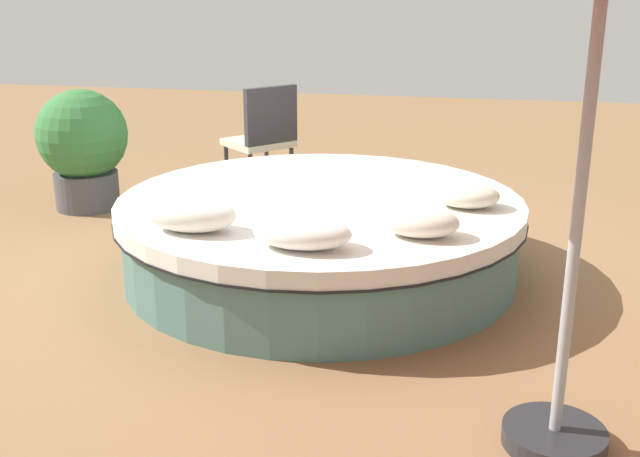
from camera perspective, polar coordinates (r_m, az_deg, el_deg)
The scene contains 8 objects.
ground_plane at distance 5.27m, azimuth 0.00°, elevation -3.21°, with size 16.00×16.00×0.00m, color olive.
round_bed at distance 5.18m, azimuth 0.00°, elevation -0.47°, with size 2.67×2.67×0.52m.
throw_pillow_0 at distance 4.49m, azimuth -9.38°, elevation 1.01°, with size 0.53×0.31×0.19m, color white.
throw_pillow_1 at distance 4.16m, azimuth -1.31°, elevation -0.30°, with size 0.54×0.32×0.17m, color white.
throw_pillow_2 at distance 4.38m, azimuth 7.33°, elevation 0.48°, with size 0.44×0.29×0.17m, color silver.
throw_pillow_3 at distance 4.98m, azimuth 10.70°, elevation 2.39°, with size 0.40×0.29×0.15m, color beige.
patio_chair at distance 7.06m, azimuth -4.10°, elevation 7.01°, with size 0.72×0.72×0.98m.
planter at distance 6.88m, azimuth -16.92°, elevation 5.90°, with size 0.76×0.76×1.01m.
Camera 1 is at (1.00, -4.81, 1.92)m, focal length 43.85 mm.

